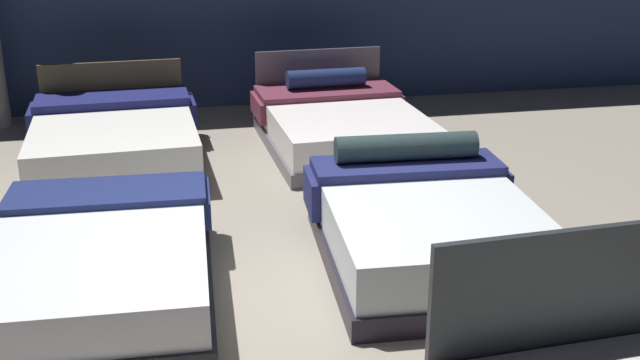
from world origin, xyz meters
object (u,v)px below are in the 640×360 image
Objects in this scene: bed_2 at (101,266)px; bed_4 at (115,140)px; bed_5 at (340,125)px; bed_3 at (427,228)px.

bed_2 is 2.78m from bed_4.
bed_3 is at bearing -92.43° from bed_5.
bed_3 is at bearing 4.48° from bed_2.
bed_5 reaches higher than bed_2.
bed_4 is at bearing -179.73° from bed_5.
bed_2 is at bearing -91.76° from bed_4.
bed_2 is at bearing -130.73° from bed_5.
bed_3 is 3.56m from bed_4.
bed_4 reaches higher than bed_2.
bed_2 is 2.29m from bed_3.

